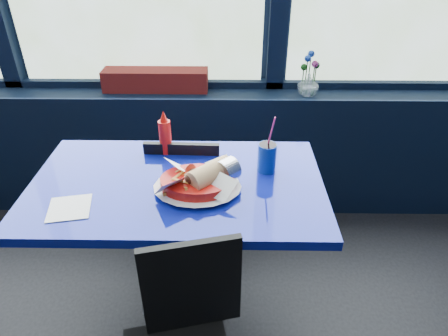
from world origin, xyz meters
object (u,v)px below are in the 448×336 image
near_table (180,216)px  planter_box (156,79)px  chair_near_back (186,192)px  flower_vase (309,82)px  ketchup_bottle (165,134)px  food_basket (199,181)px  soda_cup (267,157)px

near_table → planter_box: size_ratio=1.97×
chair_near_back → flower_vase: 0.93m
near_table → flower_vase: bearing=51.2°
chair_near_back → ketchup_bottle: bearing=54.1°
food_basket → chair_near_back: bearing=86.3°
chair_near_back → near_table: bearing=93.1°
soda_cup → near_table: bearing=-165.7°
near_table → food_basket: size_ratio=3.25×
near_table → chair_near_back: chair_near_back is taller
planter_box → flower_vase: size_ratio=2.42×
planter_box → flower_vase: 0.88m
near_table → chair_near_back: (-0.01, 0.33, -0.11)m
planter_box → near_table: bearing=-76.2°
planter_box → flower_vase: (0.88, -0.08, 0.02)m
near_table → ketchup_bottle: ketchup_bottle is taller
soda_cup → food_basket: bearing=-151.9°
planter_box → food_basket: planter_box is taller
planter_box → flower_vase: flower_vase is taller
planter_box → ketchup_bottle: bearing=-77.6°
near_table → ketchup_bottle: (-0.08, 0.24, 0.27)m
food_basket → soda_cup: (0.28, 0.15, 0.02)m
ketchup_bottle → soda_cup: size_ratio=0.79×
near_table → planter_box: bearing=103.7°
food_basket → ketchup_bottle: bearing=101.4°
soda_cup → planter_box: bearing=126.5°
flower_vase → soda_cup: (-0.29, -0.72, -0.06)m
near_table → soda_cup: (0.37, 0.10, 0.25)m
planter_box → food_basket: size_ratio=1.65×
flower_vase → ketchup_bottle: bearing=-141.8°
near_table → planter_box: planter_box is taller
planter_box → soda_cup: 1.00m
food_basket → ketchup_bottle: ketchup_bottle is taller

